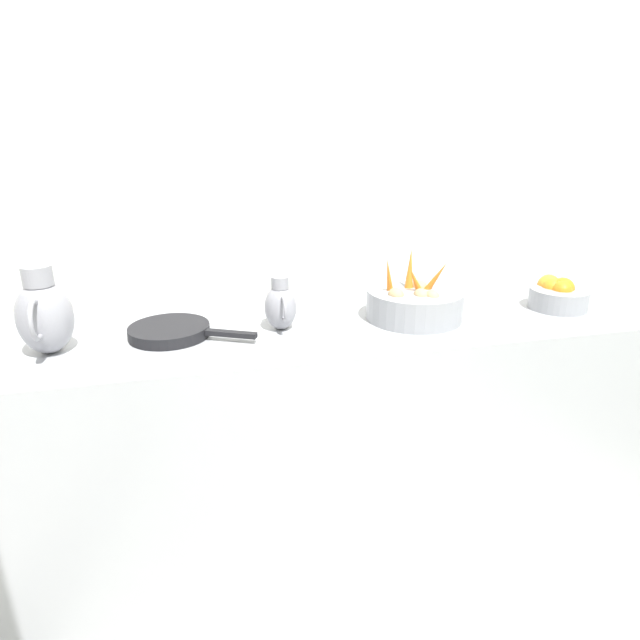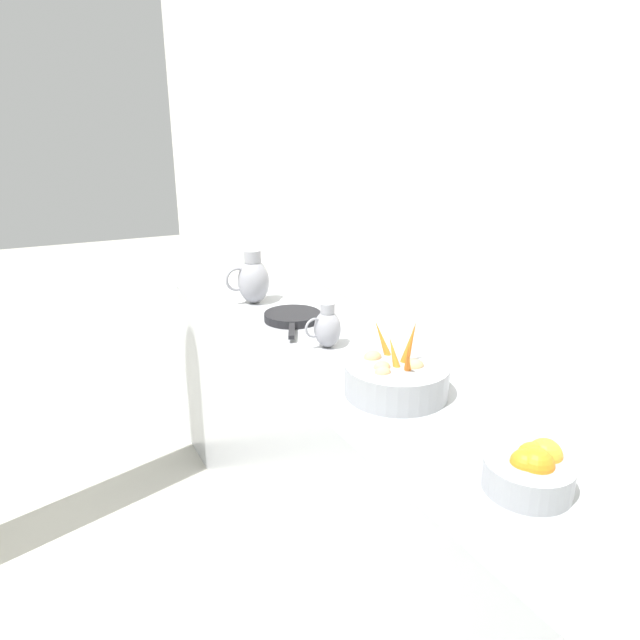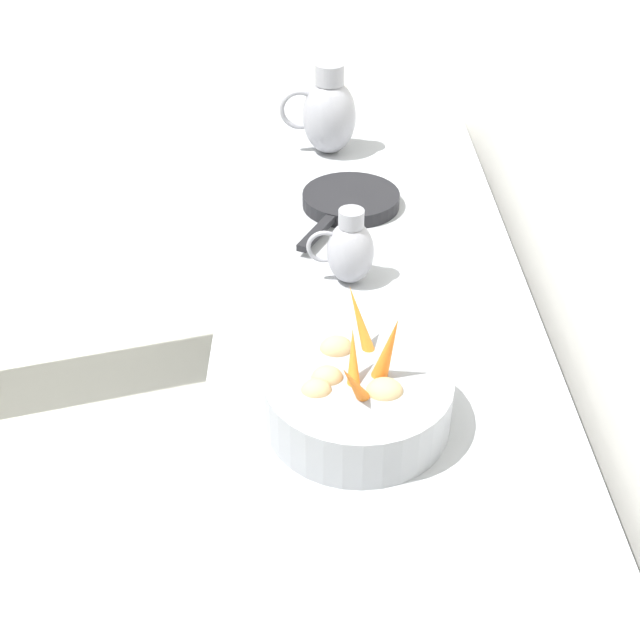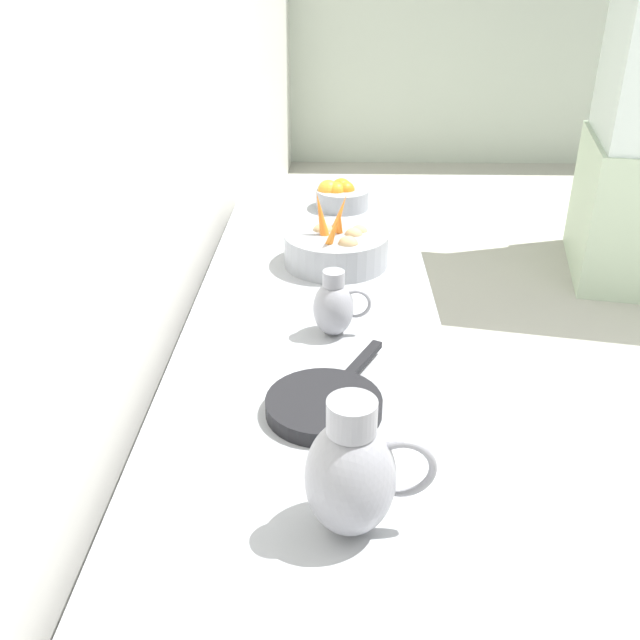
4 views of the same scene
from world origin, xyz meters
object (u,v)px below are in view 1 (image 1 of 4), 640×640
object	(u,v)px
metal_pitcher_short	(281,306)
metal_pitcher_tall	(44,315)
vegetable_colander	(414,303)
orange_bowl	(557,295)
skillet_on_counter	(171,331)

from	to	relation	value
metal_pitcher_short	metal_pitcher_tall	bearing A→B (deg)	-87.22
vegetable_colander	orange_bowl	bearing A→B (deg)	88.51
vegetable_colander	metal_pitcher_tall	xyz separation A→B (m)	(0.03, -1.13, 0.06)
vegetable_colander	skillet_on_counter	xyz separation A→B (m)	(-0.02, -0.80, -0.04)
skillet_on_counter	orange_bowl	bearing A→B (deg)	88.52
vegetable_colander	metal_pitcher_tall	world-z (taller)	metal_pitcher_tall
metal_pitcher_tall	skillet_on_counter	xyz separation A→B (m)	(-0.05, 0.33, -0.10)
orange_bowl	metal_pitcher_tall	distance (m)	1.68
metal_pitcher_short	vegetable_colander	bearing A→B (deg)	89.49
metal_pitcher_tall	skillet_on_counter	world-z (taller)	metal_pitcher_tall
orange_bowl	metal_pitcher_tall	xyz separation A→B (m)	(0.01, -1.68, 0.06)
orange_bowl	skillet_on_counter	world-z (taller)	orange_bowl
vegetable_colander	orange_bowl	distance (m)	0.55
metal_pitcher_tall	skillet_on_counter	bearing A→B (deg)	98.40
orange_bowl	metal_pitcher_short	distance (m)	1.00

